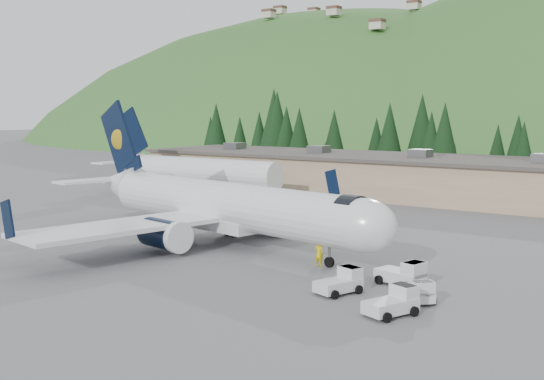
{
  "coord_description": "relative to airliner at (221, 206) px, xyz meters",
  "views": [
    {
      "loc": [
        34.89,
        -42.45,
        11.05
      ],
      "look_at": [
        0.0,
        6.0,
        4.0
      ],
      "focal_mm": 45.0,
      "sensor_mm": 36.0,
      "label": 1
    }
  ],
  "objects": [
    {
      "name": "ground",
      "position": [
        1.04,
        -0.19,
        -3.2
      ],
      "size": [
        600.0,
        600.0,
        0.0
      ],
      "primitive_type": "plane",
      "color": "slate"
    },
    {
      "name": "airliner",
      "position": [
        0.0,
        0.0,
        0.0
      ],
      "size": [
        36.06,
        34.02,
        11.99
      ],
      "rotation": [
        0.0,
        0.0,
        -0.18
      ],
      "color": "white",
      "rests_on": "ground"
    },
    {
      "name": "second_airliner",
      "position": [
        -23.88,
        21.81,
        0.13
      ],
      "size": [
        27.5,
        11.0,
        10.05
      ],
      "color": "white",
      "rests_on": "ground"
    },
    {
      "name": "baggage_tug_a",
      "position": [
        18.19,
        -3.75,
        -2.45
      ],
      "size": [
        3.37,
        2.41,
        1.66
      ],
      "rotation": [
        0.0,
        0.0,
        -0.21
      ],
      "color": "silver",
      "rests_on": "ground"
    },
    {
      "name": "baggage_tug_b",
      "position": [
        20.42,
        -6.68,
        -2.57
      ],
      "size": [
        2.79,
        2.78,
        1.4
      ],
      "rotation": [
        0.0,
        0.0,
        -0.78
      ],
      "color": "silver",
      "rests_on": "ground"
    },
    {
      "name": "baggage_tug_c",
      "position": [
        15.83,
        -7.5,
        -2.51
      ],
      "size": [
        2.43,
        3.19,
        1.54
      ],
      "rotation": [
        0.0,
        0.0,
        1.26
      ],
      "color": "silver",
      "rests_on": "ground"
    },
    {
      "name": "terminal_building",
      "position": [
        -3.97,
        37.81,
        -0.57
      ],
      "size": [
        71.0,
        17.0,
        6.1
      ],
      "color": "gray",
      "rests_on": "ground"
    },
    {
      "name": "baggage_tug_d",
      "position": [
        20.37,
        -9.69,
        -2.49
      ],
      "size": [
        2.58,
        3.3,
        1.58
      ],
      "rotation": [
        0.0,
        0.0,
        1.21
      ],
      "color": "silver",
      "rests_on": "ground"
    },
    {
      "name": "ramp_worker",
      "position": [
        11.03,
        -2.38,
        -2.25
      ],
      "size": [
        0.73,
        0.53,
        1.88
      ],
      "primitive_type": "imported",
      "rotation": [
        0.0,
        0.0,
        3.25
      ],
      "color": "yellow",
      "rests_on": "ground"
    },
    {
      "name": "tree_line",
      "position": [
        -6.5,
        62.23,
        3.83
      ],
      "size": [
        112.03,
        17.95,
        13.91
      ],
      "color": "black",
      "rests_on": "ground"
    }
  ]
}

